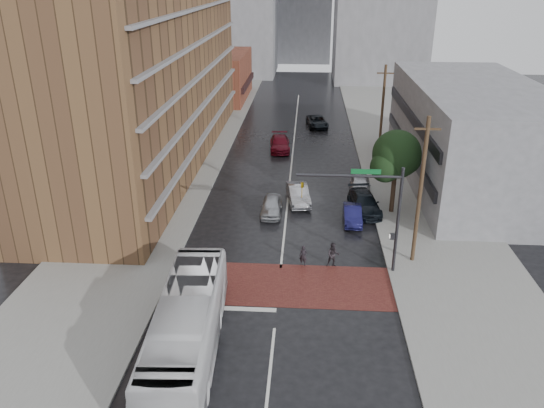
# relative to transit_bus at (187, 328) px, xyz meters

# --- Properties ---
(ground) EXTENTS (160.00, 160.00, 0.00)m
(ground) POSITION_rel_transit_bus_xyz_m (4.20, 6.55, -1.70)
(ground) COLOR black
(ground) RESTS_ON ground
(crosswalk) EXTENTS (14.00, 5.00, 0.02)m
(crosswalk) POSITION_rel_transit_bus_xyz_m (4.20, 7.05, -1.69)
(crosswalk) COLOR maroon
(crosswalk) RESTS_ON ground
(sidewalk_west) EXTENTS (9.00, 90.00, 0.15)m
(sidewalk_west) POSITION_rel_transit_bus_xyz_m (-7.30, 31.55, -1.62)
(sidewalk_west) COLOR gray
(sidewalk_west) RESTS_ON ground
(sidewalk_east) EXTENTS (9.00, 90.00, 0.15)m
(sidewalk_east) POSITION_rel_transit_bus_xyz_m (15.70, 31.55, -1.62)
(sidewalk_east) COLOR gray
(sidewalk_east) RESTS_ON ground
(apartment_block) EXTENTS (10.00, 44.00, 28.00)m
(apartment_block) POSITION_rel_transit_bus_xyz_m (-9.80, 30.55, 12.30)
(apartment_block) COLOR brown
(apartment_block) RESTS_ON ground
(storefront_west) EXTENTS (8.00, 16.00, 7.00)m
(storefront_west) POSITION_rel_transit_bus_xyz_m (-7.80, 60.55, 1.80)
(storefront_west) COLOR brown
(storefront_west) RESTS_ON ground
(building_east) EXTENTS (11.00, 26.00, 9.00)m
(building_east) POSITION_rel_transit_bus_xyz_m (20.70, 26.55, 2.80)
(building_east) COLOR gray
(building_east) RESTS_ON ground
(distant_tower_center) EXTENTS (12.00, 10.00, 24.00)m
(distant_tower_center) POSITION_rel_transit_bus_xyz_m (4.20, 101.55, 10.30)
(distant_tower_center) COLOR gray
(distant_tower_center) RESTS_ON ground
(street_tree) EXTENTS (4.20, 4.10, 6.90)m
(street_tree) POSITION_rel_transit_bus_xyz_m (12.71, 18.58, 3.03)
(street_tree) COLOR #332319
(street_tree) RESTS_ON ground
(signal_mast) EXTENTS (6.50, 0.30, 7.20)m
(signal_mast) POSITION_rel_transit_bus_xyz_m (10.04, 9.05, 3.03)
(signal_mast) COLOR #2D2D33
(signal_mast) RESTS_ON ground
(utility_pole_near) EXTENTS (1.60, 0.26, 10.00)m
(utility_pole_near) POSITION_rel_transit_bus_xyz_m (13.00, 10.55, 3.44)
(utility_pole_near) COLOR #473321
(utility_pole_near) RESTS_ON ground
(utility_pole_far) EXTENTS (1.60, 0.26, 10.00)m
(utility_pole_far) POSITION_rel_transit_bus_xyz_m (13.00, 30.55, 3.44)
(utility_pole_far) COLOR #473321
(utility_pole_far) RESTS_ON ground
(transit_bus) EXTENTS (3.53, 12.34, 3.40)m
(transit_bus) POSITION_rel_transit_bus_xyz_m (0.00, 0.00, 0.00)
(transit_bus) COLOR silver
(transit_bus) RESTS_ON ground
(pedestrian_a) EXTENTS (0.59, 0.46, 1.43)m
(pedestrian_a) POSITION_rel_transit_bus_xyz_m (5.66, 9.55, -0.98)
(pedestrian_a) COLOR black
(pedestrian_a) RESTS_ON ground
(pedestrian_b) EXTENTS (0.86, 0.69, 1.70)m
(pedestrian_b) POSITION_rel_transit_bus_xyz_m (7.62, 9.55, -0.85)
(pedestrian_b) COLOR black
(pedestrian_b) RESTS_ON ground
(car_travel_a) EXTENTS (1.69, 4.11, 1.39)m
(car_travel_a) POSITION_rel_transit_bus_xyz_m (3.00, 17.67, -1.00)
(car_travel_a) COLOR #ACAFB4
(car_travel_a) RESTS_ON ground
(car_travel_b) EXTENTS (2.35, 4.85, 1.53)m
(car_travel_b) POSITION_rel_transit_bus_xyz_m (5.09, 20.14, -0.93)
(car_travel_b) COLOR #B1B2B9
(car_travel_b) RESTS_ON ground
(car_travel_c) EXTENTS (2.49, 5.32, 1.50)m
(car_travel_c) POSITION_rel_transit_bus_xyz_m (2.74, 34.78, -0.95)
(car_travel_c) COLOR maroon
(car_travel_c) RESTS_ON ground
(suv_travel) EXTENTS (3.04, 5.30, 1.39)m
(suv_travel) POSITION_rel_transit_bus_xyz_m (6.95, 44.83, -1.00)
(suv_travel) COLOR black
(suv_travel) RESTS_ON ground
(car_parked_near) EXTENTS (1.39, 3.88, 1.27)m
(car_parked_near) POSITION_rel_transit_bus_xyz_m (9.40, 16.55, -1.06)
(car_parked_near) COLOR #141447
(car_parked_near) RESTS_ON ground
(car_parked_mid) EXTENTS (2.75, 5.45, 1.52)m
(car_parked_mid) POSITION_rel_transit_bus_xyz_m (10.50, 18.65, -0.94)
(car_parked_mid) COLOR black
(car_parked_mid) RESTS_ON ground
(car_parked_far) EXTENTS (2.13, 4.65, 1.55)m
(car_parked_far) POSITION_rel_transit_bus_xyz_m (10.47, 22.55, -0.93)
(car_parked_far) COLOR #B1B3B9
(car_parked_far) RESTS_ON ground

